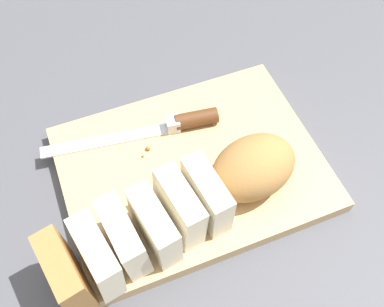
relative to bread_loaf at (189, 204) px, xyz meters
The scene contains 8 objects.
ground_plane 0.11m from the bread_loaf, 117.11° to the right, with size 3.00×3.00×0.00m, color #4C4C51.
cutting_board 0.10m from the bread_loaf, 117.11° to the right, with size 0.38×0.29×0.02m, color tan.
bread_loaf is the anchor object (origin of this frame).
bread_knife 0.16m from the bread_loaf, 106.64° to the right, with size 0.28×0.07×0.03m.
crumb_near_knife 0.17m from the bread_loaf, 128.18° to the right, with size 0.00×0.00×0.00m, color #A8753D.
crumb_near_loaf 0.13m from the bread_loaf, 85.05° to the right, with size 0.01×0.01×0.01m, color #A8753D.
crumb_stray_left 0.13m from the bread_loaf, 78.93° to the right, with size 0.00×0.00×0.00m, color #A8753D.
crumb_stray_right 0.08m from the bread_loaf, 110.03° to the right, with size 0.01×0.01×0.01m, color #A8753D.
Camera 1 is at (0.14, 0.31, 0.59)m, focal length 41.04 mm.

